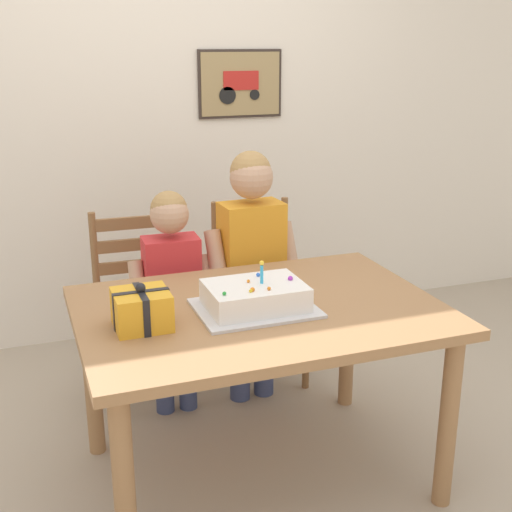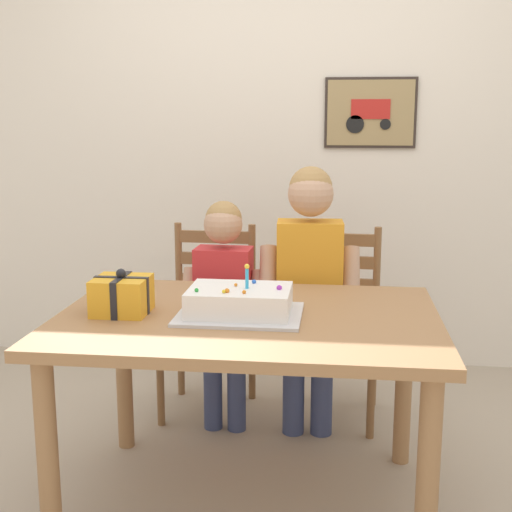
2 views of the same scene
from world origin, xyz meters
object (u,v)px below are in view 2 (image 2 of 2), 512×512
object	(u,v)px
chair_left	(210,319)
dining_table	(248,340)
gift_box_red_large	(122,295)
chair_right	(335,323)
birthday_cake	(240,303)
child_younger	(224,294)
child_older	(309,276)

from	to	relation	value
chair_left	dining_table	bearing A→B (deg)	-70.44
gift_box_red_large	chair_right	bearing A→B (deg)	49.58
birthday_cake	chair_left	distance (m)	0.98
dining_table	birthday_cake	xyz separation A→B (m)	(-0.03, -0.02, 0.15)
gift_box_red_large	child_younger	size ratio (longest dim) A/B	0.18
child_younger	child_older	bearing A→B (deg)	-0.05
gift_box_red_large	child_older	xyz separation A→B (m)	(0.65, 0.66, -0.06)
birthday_cake	chair_left	bearing A→B (deg)	107.53
gift_box_red_large	child_younger	bearing A→B (deg)	68.58
child_younger	gift_box_red_large	bearing A→B (deg)	-111.42
child_older	child_younger	bearing A→B (deg)	179.95
chair_right	child_younger	world-z (taller)	child_younger
chair_left	chair_right	world-z (taller)	same
child_older	chair_right	bearing A→B (deg)	63.52
chair_right	child_older	distance (m)	0.39
gift_box_red_large	chair_left	bearing A→B (deg)	80.59
dining_table	chair_right	world-z (taller)	chair_right
chair_right	child_older	xyz separation A→B (m)	(-0.12, -0.23, 0.28)
birthday_cake	chair_right	xyz separation A→B (m)	(0.34, 0.88, -0.33)
chair_right	child_younger	bearing A→B (deg)	-155.18
chair_left	gift_box_red_large	bearing A→B (deg)	-99.41
gift_box_red_large	birthday_cake	bearing A→B (deg)	1.74
chair_left	child_younger	xyz separation A→B (m)	(0.11, -0.23, 0.19)
child_older	child_younger	xyz separation A→B (m)	(-0.39, 0.00, -0.10)
dining_table	child_older	world-z (taller)	child_older
dining_table	chair_right	xyz separation A→B (m)	(0.31, 0.86, -0.18)
child_younger	chair_left	bearing A→B (deg)	115.65
birthday_cake	child_younger	distance (m)	0.69
dining_table	gift_box_red_large	world-z (taller)	gift_box_red_large
gift_box_red_large	chair_right	size ratio (longest dim) A/B	0.22
child_older	gift_box_red_large	bearing A→B (deg)	-134.31
child_younger	dining_table	bearing A→B (deg)	-72.84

